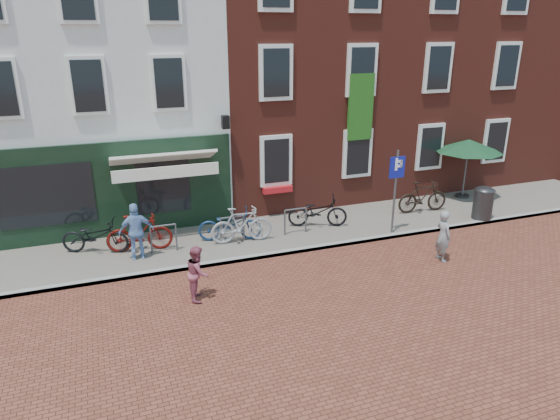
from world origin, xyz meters
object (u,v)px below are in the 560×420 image
object	(u,v)px
parking_sign	(396,180)
bicycle_1	(139,233)
parasol	(469,143)
bicycle_4	(318,212)
bicycle_5	(423,197)
cafe_person	(136,232)
bicycle_3	(242,225)
bicycle_0	(95,236)
litter_bin	(483,201)
bicycle_2	(230,224)
boy	(198,273)
woman	(443,236)

from	to	relation	value
parking_sign	bicycle_1	size ratio (longest dim) A/B	1.43
parasol	bicycle_4	xyz separation A→B (m)	(-6.38, -0.86, -1.56)
bicycle_1	bicycle_4	distance (m)	5.52
parasol	parking_sign	bearing A→B (deg)	-153.92
parking_sign	bicycle_1	xyz separation A→B (m)	(-7.48, 1.27, -1.16)
bicycle_5	cafe_person	bearing A→B (deg)	98.02
bicycle_3	bicycle_0	bearing A→B (deg)	84.82
litter_bin	bicycle_2	world-z (taller)	litter_bin
cafe_person	parking_sign	bearing A→B (deg)	172.21
boy	cafe_person	world-z (taller)	cafe_person
woman	cafe_person	size ratio (longest dim) A/B	0.90
woman	bicycle_1	xyz separation A→B (m)	(-7.81, 3.29, -0.08)
bicycle_1	bicycle_2	world-z (taller)	bicycle_1
boy	bicycle_2	distance (m)	3.33
bicycle_0	bicycle_3	xyz separation A→B (m)	(4.08, -0.71, 0.05)
parking_sign	bicycle_5	size ratio (longest dim) A/B	1.43
woman	boy	distance (m)	6.76
bicycle_5	bicycle_2	bearing A→B (deg)	95.88
parasol	bicycle_5	distance (m)	2.99
woman	bicycle_2	distance (m)	6.10
woman	bicycle_5	xyz separation A→B (m)	(1.65, 3.29, -0.08)
parasol	boy	bearing A→B (deg)	-160.03
woman	cafe_person	world-z (taller)	cafe_person
parasol	boy	size ratio (longest dim) A/B	1.84
parasol	boy	world-z (taller)	parasol
bicycle_1	cafe_person	bearing A→B (deg)	175.81
boy	bicycle_0	xyz separation A→B (m)	(-2.24, 3.38, -0.08)
litter_bin	parking_sign	bearing A→B (deg)	-179.01
litter_bin	parasol	bearing A→B (deg)	66.29
bicycle_1	bicycle_5	xyz separation A→B (m)	(9.46, 0.00, 0.00)
bicycle_0	bicycle_2	distance (m)	3.82
parasol	bicycle_1	world-z (taller)	parasol
boy	bicycle_4	distance (m)	5.42
boy	bicycle_2	bearing A→B (deg)	-14.63
woman	bicycle_5	world-z (taller)	woman
litter_bin	parasol	distance (m)	2.71
bicycle_1	bicycle_3	bearing A→B (deg)	-90.27
cafe_person	bicycle_4	world-z (taller)	cafe_person
parking_sign	boy	bearing A→B (deg)	-164.52
parasol	bicycle_5	xyz separation A→B (m)	(-2.44, -0.88, -1.50)
bicycle_0	bicycle_3	world-z (taller)	bicycle_3
parasol	bicycle_0	bearing A→B (deg)	-177.56
cafe_person	bicycle_0	size ratio (longest dim) A/B	0.85
litter_bin	bicycle_3	distance (m)	8.13
woman	cafe_person	bearing A→B (deg)	69.17
boy	bicycle_1	world-z (taller)	boy
parasol	cafe_person	bearing A→B (deg)	-173.35
cafe_person	bicycle_4	bearing A→B (deg)	-176.63
bicycle_1	bicycle_3	xyz separation A→B (m)	(2.89, -0.39, 0.00)
bicycle_2	bicycle_4	bearing A→B (deg)	-72.58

